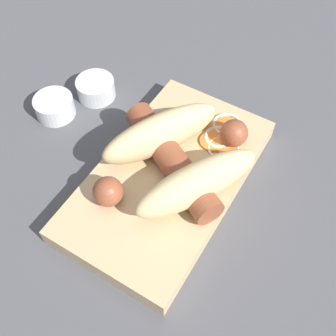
{
  "coord_description": "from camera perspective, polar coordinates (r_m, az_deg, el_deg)",
  "views": [
    {
      "loc": [
        0.24,
        0.15,
        0.44
      ],
      "look_at": [
        0.0,
        0.0,
        0.04
      ],
      "focal_mm": 45.0,
      "sensor_mm": 36.0,
      "label": 1
    }
  ],
  "objects": [
    {
      "name": "bread_roll",
      "position": [
        0.48,
        1.4,
        1.5
      ],
      "size": [
        0.19,
        0.18,
        0.05
      ],
      "color": "#DBBC84",
      "rests_on": "food_tray"
    },
    {
      "name": "condiment_cup_near",
      "position": [
        0.62,
        -9.74,
        10.49
      ],
      "size": [
        0.05,
        0.05,
        0.03
      ],
      "color": "silver",
      "rests_on": "ground_plane"
    },
    {
      "name": "ground_plane",
      "position": [
        0.52,
        0.0,
        -2.27
      ],
      "size": [
        3.0,
        3.0,
        0.0
      ],
      "primitive_type": "plane",
      "color": "#4C4C51"
    },
    {
      "name": "sausage",
      "position": [
        0.49,
        0.84,
        0.97
      ],
      "size": [
        0.18,
        0.16,
        0.03
      ],
      "color": "brown",
      "rests_on": "food_tray"
    },
    {
      "name": "pickled_veggies",
      "position": [
        0.54,
        7.36,
        4.3
      ],
      "size": [
        0.08,
        0.07,
        0.0
      ],
      "color": "orange",
      "rests_on": "food_tray"
    },
    {
      "name": "condiment_cup_far",
      "position": [
        0.61,
        -15.09,
        7.94
      ],
      "size": [
        0.05,
        0.05,
        0.03
      ],
      "color": "silver",
      "rests_on": "ground_plane"
    },
    {
      "name": "food_tray",
      "position": [
        0.51,
        0.0,
        -1.48
      ],
      "size": [
        0.28,
        0.16,
        0.03
      ],
      "color": "tan",
      "rests_on": "ground_plane"
    }
  ]
}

